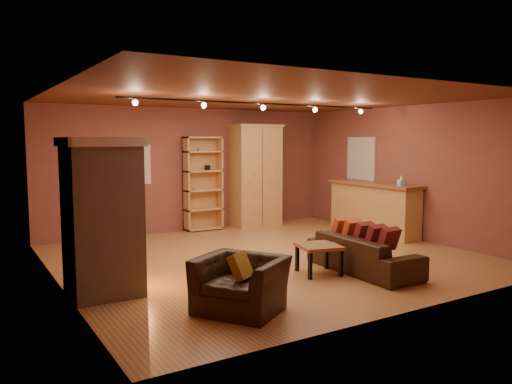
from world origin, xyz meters
TOP-DOWN VIEW (x-y plane):
  - floor at (0.00, 0.00)m, footprint 7.00×7.00m
  - ceiling at (0.00, 0.00)m, footprint 7.00×7.00m
  - back_wall at (0.00, 3.25)m, footprint 7.00×0.02m
  - left_wall at (-3.50, 0.00)m, footprint 0.02×6.50m
  - right_wall at (3.50, 0.00)m, footprint 0.02×6.50m
  - fireplace at (-3.04, -0.60)m, footprint 1.01×0.98m
  - back_window at (-1.30, 3.23)m, footprint 0.56×0.04m
  - bookcase at (0.18, 3.14)m, footprint 0.88×0.34m
  - armoire at (1.51, 2.94)m, footprint 1.20×0.68m
  - bar_counter at (3.20, 0.68)m, footprint 0.64×2.39m
  - tissue_box at (3.15, -0.13)m, footprint 0.13×0.13m
  - right_window at (3.47, 1.40)m, footprint 0.05×0.90m
  - loveseat at (0.77, -1.56)m, footprint 0.63×1.99m
  - armchair at (-1.79, -2.14)m, footprint 1.11×1.22m
  - coffee_table at (0.08, -1.31)m, footprint 0.74×0.74m
  - track_rail at (0.00, 0.20)m, footprint 5.20×0.09m

SIDE VIEW (x-z plane):
  - floor at x=0.00m, z-range 0.00..0.00m
  - coffee_table at x=0.08m, z-range 0.16..0.63m
  - loveseat at x=0.77m, z-range 0.00..0.80m
  - armchair at x=-1.79m, z-range 0.00..0.89m
  - bar_counter at x=3.20m, z-range 0.01..1.15m
  - fireplace at x=-3.04m, z-range 0.00..2.12m
  - bookcase at x=0.18m, z-range 0.02..2.18m
  - armoire at x=1.51m, z-range 0.00..2.45m
  - tissue_box at x=3.15m, z-range 1.13..1.34m
  - back_wall at x=0.00m, z-range 0.00..2.80m
  - left_wall at x=-3.50m, z-range 0.00..2.80m
  - right_wall at x=3.50m, z-range 0.00..2.80m
  - back_window at x=-1.30m, z-range 1.12..1.98m
  - right_window at x=3.47m, z-range 1.15..2.15m
  - track_rail at x=0.00m, z-range 2.62..2.75m
  - ceiling at x=0.00m, z-range 2.80..2.80m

